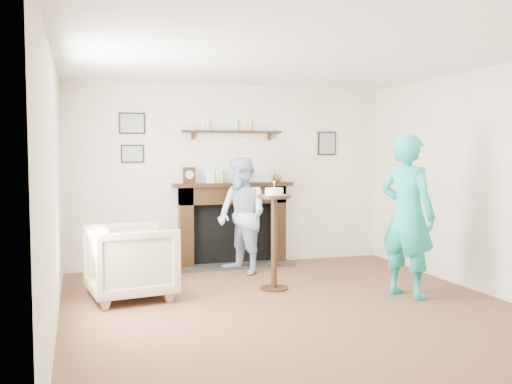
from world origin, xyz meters
TOP-DOWN VIEW (x-y plane):
  - ground at (0.00, 0.00)m, footprint 5.00×5.00m
  - room_shell at (-0.00, 0.69)m, footprint 4.54×5.02m
  - armchair at (-1.51, 0.97)m, footprint 0.99×0.97m
  - man at (-0.03, 1.83)m, footprint 0.80×0.89m
  - woman at (1.35, 0.16)m, footprint 0.65×0.76m
  - pedestal_table at (0.08, 0.89)m, footprint 0.39×0.39m

SIDE VIEW (x-z plane):
  - ground at x=0.00m, z-range 0.00..0.00m
  - armchair at x=-1.51m, z-range -0.40..0.40m
  - man at x=-0.03m, z-range -0.76..0.76m
  - woman at x=1.35m, z-range -0.89..0.89m
  - pedestal_table at x=0.08m, z-range 0.14..1.39m
  - room_shell at x=0.00m, z-range 0.36..2.88m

